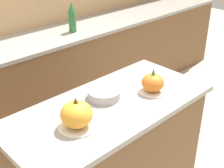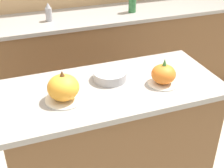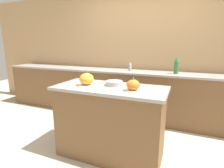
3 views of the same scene
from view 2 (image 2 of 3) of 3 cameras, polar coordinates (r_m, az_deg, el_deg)
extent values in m
cube|color=brown|center=(2.17, -0.20, -11.36)|extent=(1.30, 0.57, 0.89)
cube|color=gray|center=(1.89, -0.22, -0.93)|extent=(1.36, 0.63, 0.03)
cube|color=brown|center=(3.23, -8.23, 3.69)|extent=(6.00, 0.56, 0.89)
cube|color=gray|center=(3.05, -8.88, 11.50)|extent=(6.00, 0.60, 0.03)
cylinder|color=silver|center=(1.78, -8.70, -2.76)|extent=(0.22, 0.22, 0.01)
ellipsoid|color=orange|center=(1.74, -8.90, -0.63)|extent=(0.18, 0.18, 0.15)
cone|color=brown|center=(1.69, -9.13, 1.87)|extent=(0.03, 0.03, 0.03)
cylinder|color=silver|center=(1.93, 9.25, 0.17)|extent=(0.19, 0.19, 0.01)
ellipsoid|color=orange|center=(1.90, 9.40, 1.79)|extent=(0.15, 0.15, 0.12)
cone|color=#38702D|center=(1.87, 9.60, 3.90)|extent=(0.03, 0.03, 0.05)
cylinder|color=#2D6B38|center=(3.16, 3.75, 14.81)|extent=(0.08, 0.08, 0.21)
cylinder|color=#99999E|center=(2.97, -11.48, 12.34)|extent=(0.06, 0.06, 0.12)
cone|color=#99999E|center=(2.95, -11.65, 13.91)|extent=(0.05, 0.05, 0.05)
cylinder|color=#ADADB2|center=(1.94, -0.38, 1.58)|extent=(0.21, 0.21, 0.06)
camera|label=1|loc=(0.67, -84.12, 7.22)|focal=50.00mm
camera|label=3|loc=(1.49, 76.10, -13.48)|focal=28.00mm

